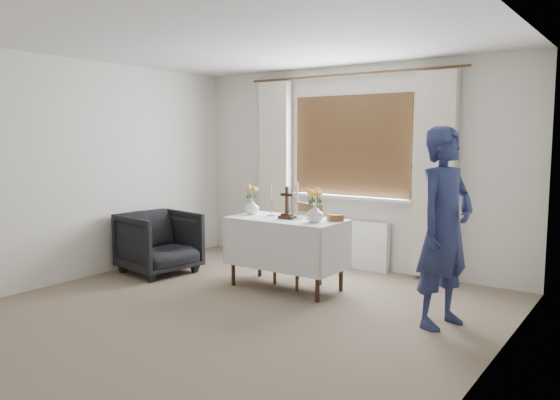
# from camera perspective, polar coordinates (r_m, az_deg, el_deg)

# --- Properties ---
(ground) EXTENTS (5.00, 5.00, 0.00)m
(ground) POSITION_cam_1_polar(r_m,az_deg,el_deg) (5.05, -6.35, -12.21)
(ground) COLOR #7F7358
(ground) RESTS_ON ground
(altar_table) EXTENTS (1.24, 0.64, 0.76)m
(altar_table) POSITION_cam_1_polar(r_m,az_deg,el_deg) (5.88, 0.64, -5.61)
(altar_table) COLOR silver
(altar_table) RESTS_ON ground
(wooden_chair) EXTENTS (0.50, 0.50, 0.90)m
(wooden_chair) POSITION_cam_1_polar(r_m,az_deg,el_deg) (6.01, 1.85, -4.67)
(wooden_chair) COLOR #4F3A1B
(wooden_chair) RESTS_ON ground
(armchair) EXTENTS (0.92, 0.90, 0.74)m
(armchair) POSITION_cam_1_polar(r_m,az_deg,el_deg) (6.71, -12.52, -4.36)
(armchair) COLOR black
(armchair) RESTS_ON ground
(person) EXTENTS (0.57, 0.72, 1.71)m
(person) POSITION_cam_1_polar(r_m,az_deg,el_deg) (4.85, 16.82, -2.78)
(person) COLOR navy
(person) RESTS_ON ground
(radiator) EXTENTS (1.10, 0.10, 0.60)m
(radiator) POSITION_cam_1_polar(r_m,az_deg,el_deg) (6.91, 7.06, -4.52)
(radiator) COLOR silver
(radiator) RESTS_ON ground
(wooden_cross) EXTENTS (0.16, 0.12, 0.34)m
(wooden_cross) POSITION_cam_1_polar(r_m,az_deg,el_deg) (5.77, 0.74, -0.29)
(wooden_cross) COLOR black
(wooden_cross) RESTS_ON altar_table
(candlestick_left) EXTENTS (0.13, 0.13, 0.35)m
(candlestick_left) POSITION_cam_1_polar(r_m,az_deg,el_deg) (5.94, -0.93, -0.05)
(candlestick_left) COLOR silver
(candlestick_left) RESTS_ON altar_table
(candlestick_right) EXTENTS (0.13, 0.13, 0.40)m
(candlestick_right) POSITION_cam_1_polar(r_m,az_deg,el_deg) (5.72, 1.82, -0.08)
(candlestick_right) COLOR silver
(candlestick_right) RESTS_ON altar_table
(flower_vase_left) EXTENTS (0.21, 0.21, 0.17)m
(flower_vase_left) POSITION_cam_1_polar(r_m,az_deg,el_deg) (6.12, -2.98, -0.70)
(flower_vase_left) COLOR silver
(flower_vase_left) RESTS_ON altar_table
(flower_vase_right) EXTENTS (0.22, 0.22, 0.19)m
(flower_vase_right) POSITION_cam_1_polar(r_m,az_deg,el_deg) (5.56, 3.64, -1.38)
(flower_vase_right) COLOR silver
(flower_vase_right) RESTS_ON altar_table
(wicker_basket) EXTENTS (0.21, 0.21, 0.07)m
(wicker_basket) POSITION_cam_1_polar(r_m,az_deg,el_deg) (5.68, 5.83, -1.83)
(wicker_basket) COLOR brown
(wicker_basket) RESTS_ON altar_table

